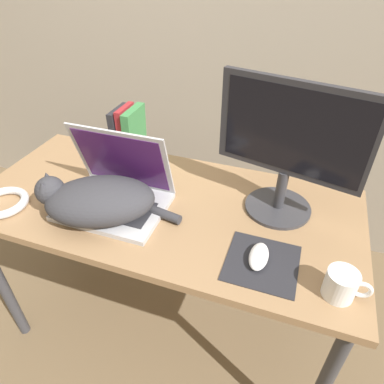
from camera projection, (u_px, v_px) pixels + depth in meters
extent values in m
cube|color=#93704C|center=(163.00, 205.00, 1.23)|extent=(1.38, 0.64, 0.03)
cylinder|color=#38383D|center=(1.00, 281.00, 1.42)|extent=(0.04, 0.04, 0.72)
cylinder|color=#38383D|center=(76.00, 205.00, 1.83)|extent=(0.04, 0.04, 0.72)
cylinder|color=#38383D|center=(327.00, 266.00, 1.49)|extent=(0.04, 0.04, 0.72)
cube|color=#B7B7BC|center=(114.00, 207.00, 1.19)|extent=(0.36, 0.27, 0.02)
cube|color=#28282D|center=(111.00, 207.00, 1.18)|extent=(0.29, 0.14, 0.00)
cube|color=#B7B7BC|center=(122.00, 160.00, 1.18)|extent=(0.36, 0.08, 0.26)
cube|color=#421956|center=(122.00, 161.00, 1.18)|extent=(0.32, 0.07, 0.22)
ellipsoid|color=#333338|center=(101.00, 201.00, 1.12)|extent=(0.42, 0.35, 0.14)
sphere|color=#333338|center=(50.00, 191.00, 1.12)|extent=(0.10, 0.10, 0.10)
cone|color=#333338|center=(47.00, 177.00, 1.12)|extent=(0.04, 0.04, 0.03)
cone|color=#333338|center=(43.00, 186.00, 1.08)|extent=(0.04, 0.04, 0.03)
cylinder|color=#333338|center=(162.00, 213.00, 1.15)|extent=(0.14, 0.06, 0.03)
cylinder|color=#333338|center=(278.00, 207.00, 1.19)|extent=(0.23, 0.23, 0.01)
cylinder|color=#333338|center=(281.00, 190.00, 1.15)|extent=(0.04, 0.04, 0.14)
cube|color=#28282D|center=(292.00, 130.00, 1.02)|extent=(0.46, 0.13, 0.30)
cube|color=black|center=(293.00, 132.00, 1.01)|extent=(0.42, 0.10, 0.26)
cube|color=#232328|center=(262.00, 263.00, 1.00)|extent=(0.21, 0.21, 0.00)
ellipsoid|color=silver|center=(259.00, 256.00, 1.00)|extent=(0.06, 0.11, 0.03)
cube|color=#232328|center=(121.00, 135.00, 1.40)|extent=(0.03, 0.13, 0.23)
cube|color=maroon|center=(127.00, 135.00, 1.39)|extent=(0.03, 0.12, 0.24)
cube|color=#387A42|center=(135.00, 136.00, 1.38)|extent=(0.04, 0.14, 0.23)
torus|color=silver|center=(3.00, 203.00, 1.20)|extent=(0.17, 0.17, 0.03)
cylinder|color=white|center=(340.00, 284.00, 0.89)|extent=(0.08, 0.08, 0.08)
torus|color=white|center=(362.00, 290.00, 0.87)|extent=(0.05, 0.01, 0.05)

